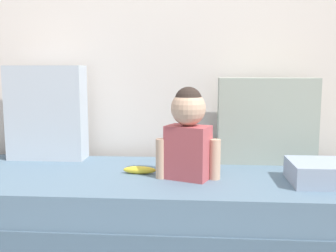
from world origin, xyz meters
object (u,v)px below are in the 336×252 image
(throw_pillow_right, at_px, (266,121))
(folded_blanket, at_px, (333,173))
(banana, at_px, (140,170))
(toddler, at_px, (188,132))
(throw_pillow_left, at_px, (47,113))
(couch, at_px, (148,213))

(throw_pillow_right, height_order, folded_blanket, throw_pillow_right)
(banana, height_order, folded_blanket, folded_blanket)
(throw_pillow_right, relative_size, toddler, 1.22)
(toddler, bearing_deg, throw_pillow_left, 155.86)
(toddler, height_order, banana, toddler)
(couch, height_order, folded_blanket, folded_blanket)
(throw_pillow_left, distance_m, throw_pillow_right, 1.29)
(couch, bearing_deg, folded_blanket, -6.58)
(folded_blanket, bearing_deg, toddler, 177.26)
(banana, distance_m, folded_blanket, 0.94)
(couch, relative_size, toddler, 5.19)
(throw_pillow_right, xyz_separation_m, banana, (-0.69, -0.31, -0.22))
(throw_pillow_left, bearing_deg, folded_blanket, -15.09)
(couch, xyz_separation_m, throw_pillow_left, (-0.64, 0.31, 0.49))
(couch, bearing_deg, banana, 175.34)
(throw_pillow_right, bearing_deg, couch, -154.22)
(couch, xyz_separation_m, throw_pillow_right, (0.64, 0.31, 0.45))
(throw_pillow_left, distance_m, banana, 0.72)
(couch, xyz_separation_m, folded_blanket, (0.89, -0.10, 0.26))
(couch, distance_m, throw_pillow_left, 0.87)
(couch, bearing_deg, toddler, -18.74)
(couch, height_order, throw_pillow_left, throw_pillow_left)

